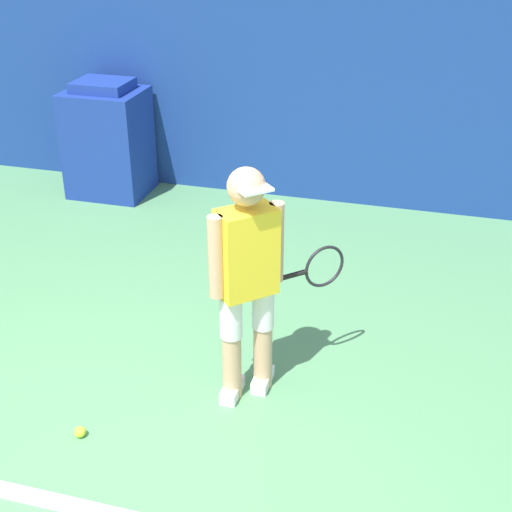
# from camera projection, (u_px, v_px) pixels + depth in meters

# --- Properties ---
(ground_plane) EXTENTS (24.00, 24.00, 0.00)m
(ground_plane) POSITION_uv_depth(u_px,v_px,m) (107.00, 494.00, 3.81)
(ground_plane) COLOR #518C5B
(back_wall) EXTENTS (24.00, 0.10, 2.74)m
(back_wall) POSITION_uv_depth(u_px,v_px,m) (292.00, 62.00, 6.79)
(back_wall) COLOR navy
(back_wall) RESTS_ON ground_plane
(court_baseline) EXTENTS (21.60, 0.10, 0.01)m
(court_baseline) POSITION_uv_depth(u_px,v_px,m) (96.00, 511.00, 3.70)
(court_baseline) COLOR white
(court_baseline) RESTS_ON ground_plane
(tennis_player) EXTENTS (0.70, 0.69, 1.52)m
(tennis_player) POSITION_uv_depth(u_px,v_px,m) (249.00, 276.00, 4.20)
(tennis_player) COLOR tan
(tennis_player) RESTS_ON ground_plane
(tennis_ball) EXTENTS (0.07, 0.07, 0.07)m
(tennis_ball) POSITION_uv_depth(u_px,v_px,m) (80.00, 432.00, 4.19)
(tennis_ball) COLOR #D1E533
(tennis_ball) RESTS_ON ground_plane
(covered_chair) EXTENTS (0.76, 0.64, 1.17)m
(covered_chair) POSITION_uv_depth(u_px,v_px,m) (108.00, 140.00, 7.23)
(covered_chair) COLOR navy
(covered_chair) RESTS_ON ground_plane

